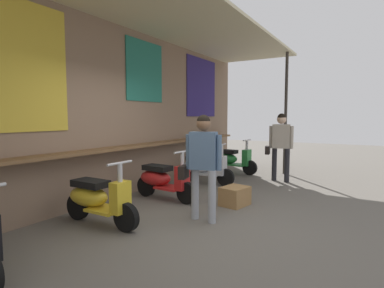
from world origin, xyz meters
The scene contains 9 objects.
ground_plane centered at (0.00, 0.00, 0.00)m, with size 31.84×31.84×0.00m, color #605B54.
market_stall_facade centered at (0.00, 1.86, 1.97)m, with size 11.37×2.50×3.56m.
scooter_yellow centered at (-0.78, 1.08, 0.39)m, with size 0.46×1.40×0.97m.
scooter_red centered at (0.85, 1.08, 0.39)m, with size 0.49×1.40×0.97m.
scooter_silver centered at (2.48, 1.08, 0.39)m, with size 0.47×1.40×0.97m.
scooter_green centered at (4.14, 1.08, 0.39)m, with size 0.50×1.40×0.97m.
shopper_with_handbag centered at (3.68, -0.42, 1.01)m, with size 0.35×0.66×1.67m.
shopper_browsing centered at (0.16, -0.18, 0.98)m, with size 0.37×0.65×1.62m.
merchandise_crate centered at (1.18, -0.29, 0.17)m, with size 0.49×0.39×0.34m, color olive.
Camera 1 is at (-3.91, -2.42, 1.59)m, focal length 29.04 mm.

